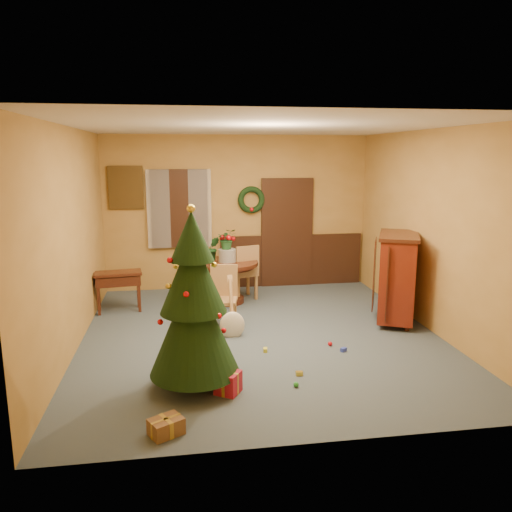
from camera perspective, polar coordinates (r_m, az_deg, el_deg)
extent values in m
plane|color=#324149|center=(7.22, 0.57, -9.07)|extent=(5.50, 5.50, 0.00)
plane|color=silver|center=(6.76, 0.62, 14.59)|extent=(5.50, 5.50, 0.00)
plane|color=olive|center=(9.54, -2.09, 4.97)|extent=(5.00, 0.00, 5.00)
plane|color=olive|center=(4.21, 6.69, -3.55)|extent=(5.00, 0.00, 5.00)
plane|color=olive|center=(6.90, -20.37, 1.72)|extent=(0.00, 5.50, 5.50)
plane|color=olive|center=(7.65, 19.42, 2.69)|extent=(0.00, 5.50, 5.50)
cube|color=black|center=(9.83, 4.06, -0.47)|extent=(2.80, 0.06, 1.00)
cube|color=black|center=(9.70, 3.55, 2.68)|extent=(1.00, 0.08, 2.10)
cube|color=white|center=(9.74, 3.51, 2.42)|extent=(0.80, 0.03, 1.90)
cube|color=black|center=(9.42, -8.75, 5.37)|extent=(1.05, 0.08, 1.45)
cube|color=white|center=(9.45, -8.75, 5.39)|extent=(0.88, 0.03, 1.25)
cube|color=white|center=(9.38, -11.08, 5.26)|extent=(0.42, 0.02, 1.45)
cube|color=white|center=(9.38, -6.42, 5.40)|extent=(0.42, 0.02, 1.45)
torus|color=black|center=(9.47, -0.53, 6.45)|extent=(0.51, 0.11, 0.51)
cube|color=#4C3819|center=(9.44, -14.65, 7.58)|extent=(0.62, 0.05, 0.78)
cube|color=gray|center=(9.47, -14.63, 7.60)|extent=(0.48, 0.02, 0.62)
cylinder|color=black|center=(8.61, -3.29, -0.83)|extent=(1.06, 1.06, 0.06)
cylinder|color=black|center=(8.62, -3.28, -1.20)|extent=(0.94, 0.94, 0.04)
cylinder|color=black|center=(8.69, -3.26, -3.02)|extent=(0.17, 0.17, 0.59)
cylinder|color=black|center=(8.77, -3.24, -5.00)|extent=(0.57, 0.57, 0.09)
cylinder|color=slate|center=(8.58, -3.30, 0.07)|extent=(0.30, 0.30, 0.22)
imported|color=#1E4C23|center=(8.53, -3.32, 1.97)|extent=(0.32, 0.28, 0.36)
cube|color=brown|center=(7.37, -3.81, -5.10)|extent=(0.48, 0.48, 0.05)
cube|color=brown|center=(7.47, -3.67, -2.79)|extent=(0.40, 0.12, 0.48)
cube|color=brown|center=(7.57, -2.40, -6.42)|extent=(0.05, 0.05, 0.41)
cube|color=brown|center=(7.61, -4.87, -6.36)|extent=(0.05, 0.05, 0.41)
cube|color=brown|center=(7.26, -2.65, -7.21)|extent=(0.05, 0.05, 0.41)
cube|color=brown|center=(7.30, -5.23, -7.15)|extent=(0.05, 0.05, 0.41)
cube|color=brown|center=(8.90, -1.48, -2.00)|extent=(0.53, 0.53, 0.05)
cube|color=brown|center=(8.67, -0.97, -0.50)|extent=(0.42, 0.16, 0.51)
cube|color=brown|center=(8.74, -2.04, -3.87)|extent=(0.06, 0.06, 0.44)
cube|color=brown|center=(8.88, 0.01, -3.62)|extent=(0.06, 0.06, 0.44)
cube|color=brown|center=(9.05, -2.92, -3.35)|extent=(0.06, 0.06, 0.44)
cube|color=brown|center=(9.18, -0.93, -3.11)|extent=(0.06, 0.06, 0.44)
cylinder|color=black|center=(8.86, -4.87, -2.77)|extent=(0.09, 0.09, 0.71)
cylinder|color=black|center=(8.78, -4.91, -0.46)|extent=(0.29, 0.29, 0.03)
imported|color=#19471E|center=(8.74, -4.93, 0.91)|extent=(0.22, 0.18, 0.40)
cylinder|color=#382111|center=(5.73, -6.94, -13.69)|extent=(0.13, 0.13, 0.22)
cone|color=black|center=(5.48, -7.11, -7.47)|extent=(0.99, 0.99, 1.17)
cone|color=black|center=(5.33, -7.25, -1.99)|extent=(0.72, 0.72, 0.85)
cone|color=black|center=(5.25, -7.36, 2.30)|extent=(0.47, 0.47, 0.54)
sphere|color=gold|center=(5.21, -7.45, 5.41)|extent=(0.09, 0.09, 0.09)
cube|color=black|center=(8.42, -15.53, -1.90)|extent=(0.79, 0.47, 0.04)
cube|color=black|center=(8.45, -15.48, -2.66)|extent=(0.74, 0.43, 0.16)
cube|color=black|center=(8.55, -17.52, -4.14)|extent=(0.08, 0.27, 0.62)
cube|color=black|center=(8.47, -13.27, -4.05)|extent=(0.08, 0.27, 0.62)
cube|color=#4E1208|center=(7.90, 15.81, -2.33)|extent=(0.88, 1.13, 1.25)
cube|color=black|center=(7.78, 16.07, 2.25)|extent=(0.96, 1.21, 0.05)
cylinder|color=black|center=(7.72, 16.85, -7.84)|extent=(0.07, 0.07, 0.09)
cylinder|color=black|center=(8.45, 14.38, -6.02)|extent=(0.07, 0.07, 0.09)
cube|color=brown|center=(4.93, -10.23, -18.63)|extent=(0.36, 0.33, 0.16)
cube|color=#B69130|center=(4.93, -10.23, -18.63)|extent=(0.28, 0.17, 0.16)
cube|color=#B69130|center=(4.93, -10.23, -18.63)|extent=(0.14, 0.21, 0.16)
cube|color=#A3152B|center=(5.57, -3.22, -14.23)|extent=(0.33, 0.33, 0.24)
cube|color=#B69130|center=(5.57, -3.22, -14.23)|extent=(0.22, 0.16, 0.24)
cube|color=#B69130|center=(5.57, -3.22, -14.23)|extent=(0.16, 0.22, 0.24)
cube|color=brown|center=(6.85, -6.10, -9.64)|extent=(0.34, 0.32, 0.15)
cube|color=#B69130|center=(6.85, -6.10, -9.64)|extent=(0.24, 0.19, 0.15)
cube|color=#B69130|center=(6.85, -6.10, -9.64)|extent=(0.15, 0.18, 0.15)
cube|color=#A3152B|center=(5.93, -6.29, -13.24)|extent=(0.38, 0.24, 0.13)
cube|color=#B69130|center=(5.93, -6.29, -13.24)|extent=(0.36, 0.12, 0.13)
cube|color=#B69130|center=(5.93, -6.29, -13.24)|extent=(0.09, 0.16, 0.13)
cube|color=#283AB0|center=(6.76, 9.97, -10.49)|extent=(0.09, 0.09, 0.05)
sphere|color=#258929|center=(5.74, 4.60, -14.43)|extent=(0.06, 0.06, 0.06)
cube|color=gold|center=(6.65, 1.07, -10.68)|extent=(0.06, 0.09, 0.05)
sphere|color=red|center=(6.91, 8.46, -9.89)|extent=(0.06, 0.06, 0.06)
cube|color=gold|center=(6.02, 4.97, -13.23)|extent=(0.08, 0.05, 0.05)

